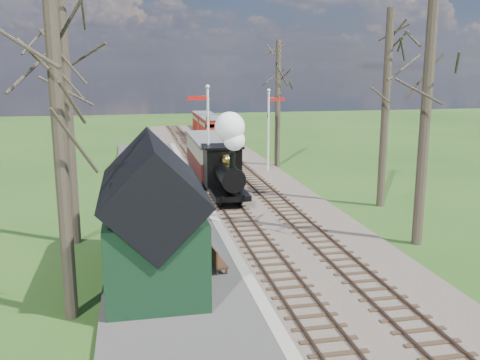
% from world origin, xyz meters
% --- Properties ---
extents(ground, '(140.00, 140.00, 0.00)m').
position_xyz_m(ground, '(0.00, 0.00, 0.00)').
color(ground, '#2B5019').
rests_on(ground, ground).
extents(distant_hills, '(114.40, 48.00, 22.02)m').
position_xyz_m(distant_hills, '(1.40, 64.38, -16.21)').
color(distant_hills, '#385B23').
rests_on(distant_hills, ground).
extents(ballast_bed, '(8.00, 60.00, 0.10)m').
position_xyz_m(ballast_bed, '(1.30, 22.00, 0.05)').
color(ballast_bed, brown).
rests_on(ballast_bed, ground).
extents(track_near, '(1.60, 60.00, 0.15)m').
position_xyz_m(track_near, '(0.00, 22.00, 0.10)').
color(track_near, brown).
rests_on(track_near, ground).
extents(track_far, '(1.60, 60.00, 0.15)m').
position_xyz_m(track_far, '(2.60, 22.00, 0.10)').
color(track_far, brown).
rests_on(track_far, ground).
extents(platform, '(5.00, 44.00, 0.20)m').
position_xyz_m(platform, '(-3.50, 14.00, 0.10)').
color(platform, '#474442').
rests_on(platform, ground).
extents(coping_strip, '(0.40, 44.00, 0.21)m').
position_xyz_m(coping_strip, '(-1.20, 14.00, 0.10)').
color(coping_strip, '#B2AD9E').
rests_on(coping_strip, ground).
extents(station_shed, '(3.25, 6.30, 4.78)m').
position_xyz_m(station_shed, '(-4.30, 4.00, 2.27)').
color(station_shed, black).
rests_on(station_shed, platform).
extents(semaphore_near, '(1.22, 0.24, 6.22)m').
position_xyz_m(semaphore_near, '(-0.77, 16.00, 3.62)').
color(semaphore_near, silver).
rests_on(semaphore_near, ground).
extents(semaphore_far, '(1.22, 0.24, 5.72)m').
position_xyz_m(semaphore_far, '(4.37, 22.00, 3.35)').
color(semaphore_far, silver).
rests_on(semaphore_far, ground).
extents(bare_trees, '(15.51, 22.39, 12.00)m').
position_xyz_m(bare_trees, '(1.33, 10.10, 5.21)').
color(bare_trees, '#382D23').
rests_on(bare_trees, ground).
extents(fence_line, '(12.60, 0.08, 1.00)m').
position_xyz_m(fence_line, '(0.30, 36.00, 0.55)').
color(fence_line, slate).
rests_on(fence_line, ground).
extents(locomotive, '(1.92, 4.49, 4.81)m').
position_xyz_m(locomotive, '(-0.01, 14.21, 2.20)').
color(locomotive, black).
rests_on(locomotive, ground).
extents(coach, '(2.25, 7.70, 2.36)m').
position_xyz_m(coach, '(0.00, 20.28, 1.61)').
color(coach, black).
rests_on(coach, ground).
extents(red_carriage_a, '(1.87, 4.62, 1.96)m').
position_xyz_m(red_carriage_a, '(2.60, 36.92, 1.37)').
color(red_carriage_a, black).
rests_on(red_carriage_a, ground).
extents(red_carriage_b, '(1.87, 4.62, 1.96)m').
position_xyz_m(red_carriage_b, '(2.60, 42.42, 1.37)').
color(red_carriage_b, black).
rests_on(red_carriage_b, ground).
extents(sign_board, '(0.18, 0.71, 1.03)m').
position_xyz_m(sign_board, '(-2.17, 6.68, 0.72)').
color(sign_board, '#0D3F34').
rests_on(sign_board, platform).
extents(bench, '(0.58, 1.53, 0.85)m').
position_xyz_m(bench, '(-2.20, 4.47, 0.60)').
color(bench, '#4A2C1A').
rests_on(bench, platform).
extents(person, '(0.40, 0.50, 1.20)m').
position_xyz_m(person, '(-2.59, 7.16, 0.80)').
color(person, black).
rests_on(person, platform).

